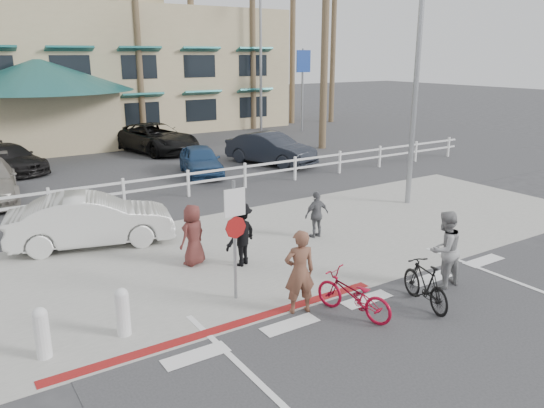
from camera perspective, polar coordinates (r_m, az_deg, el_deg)
ground at (r=11.29m, az=12.26°, el=-11.18°), size 140.00×140.00×0.00m
bike_path at (r=10.19m, az=20.52°, el=-15.04°), size 12.00×16.00×0.01m
sidewalk_plaza at (r=14.49m, az=-0.44°, el=-4.57°), size 22.00×7.00×0.01m
cross_street at (r=17.82m, az=-7.43°, el=-0.78°), size 40.00×5.00×0.01m
parking_lot at (r=26.47m, az=-16.52°, el=4.17°), size 50.00×16.00×0.01m
curb_red at (r=10.51m, az=-4.56°, el=-12.95°), size 7.00×0.25×0.02m
rail_fence at (r=19.65m, az=-8.73°, el=2.23°), size 29.40×0.16×1.00m
building at (r=39.06m, az=-20.16°, el=15.79°), size 28.00×16.00×11.30m
sign_post at (r=11.03m, az=-4.04°, el=-3.31°), size 0.50×0.10×2.90m
bollard_0 at (r=10.35m, az=-15.76°, el=-11.10°), size 0.26×0.26×0.95m
bollard_1 at (r=10.10m, az=-23.50°, el=-12.60°), size 0.26×0.26×0.95m
streetlight_0 at (r=18.61m, az=15.32°, el=13.58°), size 0.60×2.00×9.00m
streetlight_1 at (r=36.48m, az=-1.23°, el=15.35°), size 0.60×2.00×9.50m
info_sign at (r=36.02m, az=3.28°, el=12.22°), size 1.20×0.16×5.60m
palm_4 at (r=33.82m, az=-21.81°, el=18.92°), size 4.00×4.00×15.00m
palm_5 at (r=33.91m, az=-14.33°, el=17.81°), size 4.00×4.00×13.00m
palm_7 at (r=37.38m, az=-2.11°, el=18.81°), size 4.00×4.00×14.00m
palm_8 at (r=40.43m, az=2.25°, el=19.29°), size 4.00×4.00×15.00m
palm_9 at (r=41.42m, az=6.63°, el=17.74°), size 4.00×4.00×13.00m
palm_11 at (r=29.42m, az=5.78°, el=19.55°), size 4.00×4.00×14.00m
bike_red at (r=10.79m, az=8.71°, el=-9.66°), size 1.05×1.81×0.90m
rider_red at (r=10.65m, az=2.98°, el=-7.31°), size 0.73×0.58×1.75m
bike_black at (r=11.51m, az=16.17°, el=-8.28°), size 0.86×1.66×0.96m
rider_black at (r=12.41m, az=18.04°, el=-4.65°), size 0.87×0.69×1.77m
pedestrian_a at (r=13.02m, az=-3.40°, el=-3.26°), size 1.20×0.98×1.61m
pedestrian_child at (r=15.05m, az=4.83°, el=-1.14°), size 0.80×0.33×1.36m
pedestrian_b at (r=13.19m, az=-8.49°, el=-3.32°), size 0.89×0.75×1.54m
car_white_sedan at (r=15.20m, az=-18.83°, el=-1.66°), size 4.56×2.52×1.42m
lot_car_2 at (r=23.14m, az=-7.68°, el=4.68°), size 2.46×4.02×1.28m
lot_car_3 at (r=25.16m, az=-0.14°, el=5.96°), size 2.92×4.77×1.48m
lot_car_4 at (r=26.07m, az=-26.39°, el=4.38°), size 3.13×4.59×1.23m
lot_car_5 at (r=29.01m, az=-12.47°, el=6.95°), size 3.69×5.90×1.52m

